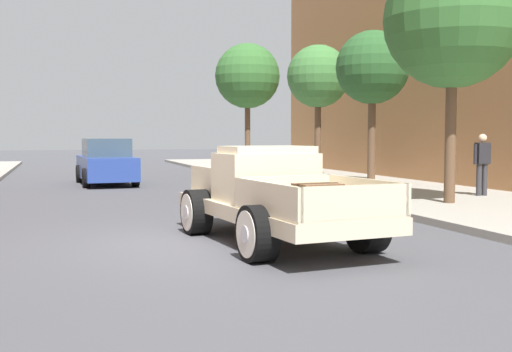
{
  "coord_description": "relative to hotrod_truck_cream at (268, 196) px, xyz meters",
  "views": [
    {
      "loc": [
        -2.41,
        -9.96,
        1.75
      ],
      "look_at": [
        1.13,
        1.16,
        1.0
      ],
      "focal_mm": 43.97,
      "sensor_mm": 36.0,
      "label": 1
    }
  ],
  "objects": [
    {
      "name": "ground_plane",
      "position": [
        -0.94,
        0.1,
        -0.75
      ],
      "size": [
        140.0,
        140.0,
        0.0
      ],
      "primitive_type": "plane",
      "color": "#47474C"
    },
    {
      "name": "hotrod_truck_cream",
      "position": [
        0.0,
        0.0,
        0.0
      ],
      "size": [
        2.52,
        5.06,
        1.58
      ],
      "color": "beige",
      "rests_on": "ground"
    },
    {
      "name": "car_background_blue",
      "position": [
        -1.67,
        13.15,
        0.01
      ],
      "size": [
        2.03,
        4.38,
        1.65
      ],
      "color": "#284293",
      "rests_on": "ground"
    },
    {
      "name": "pedestrian_sidewalk_right",
      "position": [
        7.47,
        4.22,
        0.33
      ],
      "size": [
        0.53,
        0.22,
        1.65
      ],
      "color": "#333338",
      "rests_on": "sidewalk_right"
    },
    {
      "name": "street_tree_nearest",
      "position": [
        5.57,
        2.94,
        3.71
      ],
      "size": [
        3.24,
        3.24,
        5.95
      ],
      "color": "brown",
      "rests_on": "sidewalk_right"
    },
    {
      "name": "street_tree_second",
      "position": [
        6.74,
        9.03,
        3.24
      ],
      "size": [
        2.45,
        2.45,
        5.1
      ],
      "color": "brown",
      "rests_on": "sidewalk_right"
    },
    {
      "name": "street_tree_third",
      "position": [
        6.54,
        13.13,
        3.31
      ],
      "size": [
        2.47,
        2.47,
        5.18
      ],
      "color": "brown",
      "rests_on": "sidewalk_right"
    },
    {
      "name": "street_tree_farthest",
      "position": [
        5.33,
        18.75,
        3.81
      ],
      "size": [
        3.07,
        3.07,
        5.97
      ],
      "color": "brown",
      "rests_on": "sidewalk_right"
    }
  ]
}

